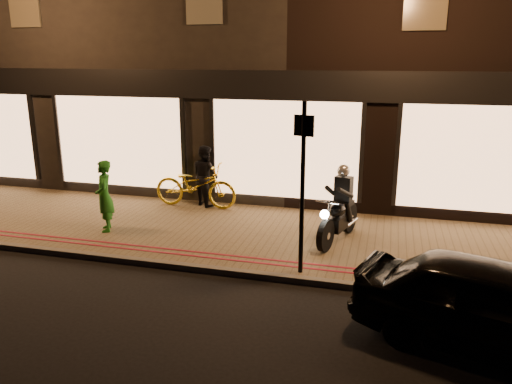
% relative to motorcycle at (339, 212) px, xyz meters
% --- Properties ---
extents(ground, '(90.00, 90.00, 0.00)m').
position_rel_motorcycle_xyz_m(ground, '(-1.57, -2.02, -0.73)').
color(ground, black).
rests_on(ground, ground).
extents(sidewalk, '(50.00, 4.00, 0.12)m').
position_rel_motorcycle_xyz_m(sidewalk, '(-1.57, -0.02, -0.67)').
color(sidewalk, brown).
rests_on(sidewalk, ground).
extents(kerb_stone, '(50.00, 0.14, 0.12)m').
position_rel_motorcycle_xyz_m(kerb_stone, '(-1.57, -1.97, -0.67)').
color(kerb_stone, '#59544C').
rests_on(kerb_stone, ground).
extents(red_kerb_lines, '(50.00, 0.26, 0.01)m').
position_rel_motorcycle_xyz_m(red_kerb_lines, '(-1.57, -1.47, -0.61)').
color(red_kerb_lines, maroon).
rests_on(red_kerb_lines, sidewalk).
extents(building_row, '(48.00, 10.11, 8.50)m').
position_rel_motorcycle_xyz_m(building_row, '(-1.57, 6.97, 3.51)').
color(building_row, black).
rests_on(building_row, ground).
extents(motorcycle, '(0.79, 1.90, 1.59)m').
position_rel_motorcycle_xyz_m(motorcycle, '(0.00, 0.00, 0.00)').
color(motorcycle, black).
rests_on(motorcycle, sidewalk).
extents(sign_post, '(0.35, 0.11, 3.00)m').
position_rel_motorcycle_xyz_m(sign_post, '(-0.48, -1.75, 1.06)').
color(sign_post, black).
rests_on(sign_post, sidewalk).
extents(bicycle_gold, '(2.15, 0.76, 1.13)m').
position_rel_motorcycle_xyz_m(bicycle_gold, '(-3.74, 1.46, -0.05)').
color(bicycle_gold, yellow).
rests_on(bicycle_gold, sidewalk).
extents(person_green, '(0.61, 0.68, 1.56)m').
position_rel_motorcycle_xyz_m(person_green, '(-4.98, -0.70, 0.16)').
color(person_green, '#1F6E1D').
rests_on(person_green, sidewalk).
extents(person_dark, '(0.95, 0.92, 1.55)m').
position_rel_motorcycle_xyz_m(person_dark, '(-3.56, 1.69, 0.16)').
color(person_dark, black).
rests_on(person_dark, sidewalk).
extents(parked_car, '(3.96, 2.50, 1.26)m').
position_rel_motorcycle_xyz_m(parked_car, '(2.38, -3.26, -0.11)').
color(parked_car, black).
rests_on(parked_car, ground).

